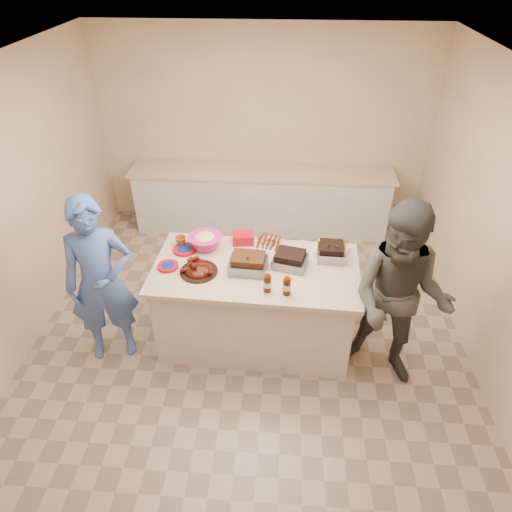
# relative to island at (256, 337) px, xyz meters

# --- Properties ---
(room) EXTENTS (4.50, 5.00, 2.70)m
(room) POSITION_rel_island_xyz_m (-0.07, 0.07, 0.00)
(room) COLOR beige
(room) RESTS_ON ground
(back_counter) EXTENTS (3.60, 0.64, 0.90)m
(back_counter) POSITION_rel_island_xyz_m (-0.07, 2.27, 0.45)
(back_counter) COLOR beige
(back_counter) RESTS_ON ground
(island) EXTENTS (2.01, 1.13, 0.93)m
(island) POSITION_rel_island_xyz_m (0.00, 0.00, 0.00)
(island) COLOR beige
(island) RESTS_ON ground
(rib_platter) EXTENTS (0.37, 0.37, 0.14)m
(rib_platter) POSITION_rel_island_xyz_m (-0.53, -0.11, 0.93)
(rib_platter) COLOR #460E05
(rib_platter) RESTS_ON island
(pulled_pork_tray) EXTENTS (0.37, 0.29, 0.11)m
(pulled_pork_tray) POSITION_rel_island_xyz_m (-0.06, -0.05, 0.93)
(pulled_pork_tray) COLOR #47230F
(pulled_pork_tray) RESTS_ON island
(brisket_tray) EXTENTS (0.36, 0.32, 0.09)m
(brisket_tray) POSITION_rel_island_xyz_m (0.32, 0.06, 0.93)
(brisket_tray) COLOR black
(brisket_tray) RESTS_ON island
(roasting_pan) EXTENTS (0.28, 0.28, 0.11)m
(roasting_pan) POSITION_rel_island_xyz_m (0.72, 0.21, 0.93)
(roasting_pan) COLOR gray
(roasting_pan) RESTS_ON island
(coleslaw_bowl) EXTENTS (0.36, 0.36, 0.23)m
(coleslaw_bowl) POSITION_rel_island_xyz_m (-0.53, 0.30, 0.93)
(coleslaw_bowl) COLOR #C32571
(coleslaw_bowl) RESTS_ON island
(sausage_plate) EXTENTS (0.35, 0.35, 0.05)m
(sausage_plate) POSITION_rel_island_xyz_m (0.11, 0.39, 0.93)
(sausage_plate) COLOR silver
(sausage_plate) RESTS_ON island
(mac_cheese_dish) EXTENTS (0.36, 0.30, 0.08)m
(mac_cheese_dish) POSITION_rel_island_xyz_m (0.73, 0.29, 0.93)
(mac_cheese_dish) COLOR yellow
(mac_cheese_dish) RESTS_ON island
(bbq_bottle_a) EXTENTS (0.07, 0.07, 0.21)m
(bbq_bottle_a) POSITION_rel_island_xyz_m (0.13, -0.34, 0.93)
(bbq_bottle_a) COLOR #381206
(bbq_bottle_a) RESTS_ON island
(bbq_bottle_b) EXTENTS (0.07, 0.07, 0.21)m
(bbq_bottle_b) POSITION_rel_island_xyz_m (0.30, -0.37, 0.93)
(bbq_bottle_b) COLOR #381206
(bbq_bottle_b) RESTS_ON island
(mustard_bottle) EXTENTS (0.04, 0.04, 0.11)m
(mustard_bottle) POSITION_rel_island_xyz_m (-0.18, 0.05, 0.93)
(mustard_bottle) COLOR #DCA200
(mustard_bottle) RESTS_ON island
(sauce_bowl) EXTENTS (0.13, 0.05, 0.13)m
(sauce_bowl) POSITION_rel_island_xyz_m (-0.14, 0.14, 0.93)
(sauce_bowl) COLOR silver
(sauce_bowl) RESTS_ON island
(plate_stack_large) EXTENTS (0.24, 0.24, 0.03)m
(plate_stack_large) POSITION_rel_island_xyz_m (-0.73, 0.24, 0.93)
(plate_stack_large) COLOR #A60813
(plate_stack_large) RESTS_ON island
(plate_stack_small) EXTENTS (0.21, 0.21, 0.03)m
(plate_stack_small) POSITION_rel_island_xyz_m (-0.83, -0.05, 0.93)
(plate_stack_small) COLOR #A60813
(plate_stack_small) RESTS_ON island
(plastic_cup) EXTENTS (0.12, 0.11, 0.11)m
(plastic_cup) POSITION_rel_island_xyz_m (-0.78, 0.32, 0.93)
(plastic_cup) COLOR #944913
(plastic_cup) RESTS_ON island
(basket_stack) EXTENTS (0.23, 0.18, 0.11)m
(basket_stack) POSITION_rel_island_xyz_m (-0.16, 0.42, 0.93)
(basket_stack) COLOR #A60813
(basket_stack) RESTS_ON island
(guest_blue) EXTENTS (1.15, 1.87, 0.42)m
(guest_blue) POSITION_rel_island_xyz_m (-1.43, -0.26, 0.00)
(guest_blue) COLOR #4668BD
(guest_blue) RESTS_ON ground
(guest_gray) EXTENTS (1.50, 2.05, 0.70)m
(guest_gray) POSITION_rel_island_xyz_m (1.28, -0.37, 0.00)
(guest_gray) COLOR #4B4943
(guest_gray) RESTS_ON ground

